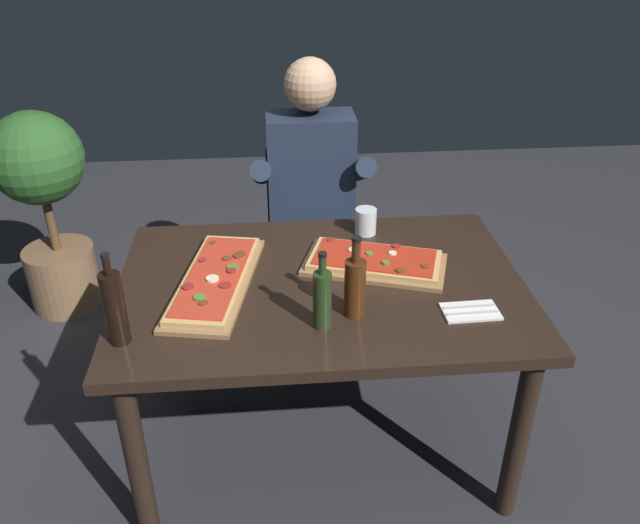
# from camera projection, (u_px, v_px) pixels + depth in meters

# --- Properties ---
(ground_plane) EXTENTS (6.40, 6.40, 0.00)m
(ground_plane) POSITION_uv_depth(u_px,v_px,m) (321.00, 437.00, 2.59)
(ground_plane) COLOR #2D2D33
(dining_table) EXTENTS (1.40, 0.96, 0.74)m
(dining_table) POSITION_uv_depth(u_px,v_px,m) (321.00, 305.00, 2.27)
(dining_table) COLOR black
(dining_table) RESTS_ON ground_plane
(pizza_rectangular_front) EXTENTS (0.55, 0.40, 0.05)m
(pizza_rectangular_front) POSITION_uv_depth(u_px,v_px,m) (375.00, 262.00, 2.30)
(pizza_rectangular_front) COLOR olive
(pizza_rectangular_front) RESTS_ON dining_table
(pizza_rectangular_left) EXTENTS (0.34, 0.65, 0.05)m
(pizza_rectangular_left) POSITION_uv_depth(u_px,v_px,m) (215.00, 280.00, 2.19)
(pizza_rectangular_left) COLOR olive
(pizza_rectangular_left) RESTS_ON dining_table
(wine_bottle_dark) EXTENTS (0.06, 0.06, 0.26)m
(wine_bottle_dark) POSITION_uv_depth(u_px,v_px,m) (322.00, 298.00, 1.94)
(wine_bottle_dark) COLOR #233819
(wine_bottle_dark) RESTS_ON dining_table
(oil_bottle_amber) EXTENTS (0.06, 0.06, 0.30)m
(oil_bottle_amber) POSITION_uv_depth(u_px,v_px,m) (115.00, 307.00, 1.87)
(oil_bottle_amber) COLOR black
(oil_bottle_amber) RESTS_ON dining_table
(vinegar_bottle_green) EXTENTS (0.07, 0.07, 0.28)m
(vinegar_bottle_green) POSITION_uv_depth(u_px,v_px,m) (355.00, 286.00, 2.00)
(vinegar_bottle_green) COLOR #47230F
(vinegar_bottle_green) RESTS_ON dining_table
(tumbler_near_camera) EXTENTS (0.08, 0.08, 0.10)m
(tumbler_near_camera) POSITION_uv_depth(u_px,v_px,m) (366.00, 223.00, 2.51)
(tumbler_near_camera) COLOR silver
(tumbler_near_camera) RESTS_ON dining_table
(napkin_cutlery_set) EXTENTS (0.18, 0.12, 0.01)m
(napkin_cutlery_set) POSITION_uv_depth(u_px,v_px,m) (471.00, 311.00, 2.05)
(napkin_cutlery_set) COLOR white
(napkin_cutlery_set) RESTS_ON dining_table
(diner_chair) EXTENTS (0.44, 0.44, 0.87)m
(diner_chair) POSITION_uv_depth(u_px,v_px,m) (310.00, 233.00, 3.09)
(diner_chair) COLOR black
(diner_chair) RESTS_ON ground_plane
(seated_diner) EXTENTS (0.53, 0.41, 1.33)m
(seated_diner) POSITION_uv_depth(u_px,v_px,m) (312.00, 194.00, 2.85)
(seated_diner) COLOR #23232D
(seated_diner) RESTS_ON ground_plane
(potted_plant_corner) EXTENTS (0.45, 0.45, 1.04)m
(potted_plant_corner) POSITION_uv_depth(u_px,v_px,m) (45.00, 198.00, 3.13)
(potted_plant_corner) COLOR #846042
(potted_plant_corner) RESTS_ON ground_plane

